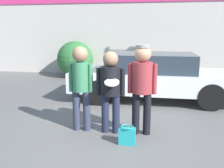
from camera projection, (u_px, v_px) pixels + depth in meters
name	position (u px, v px, depth m)	size (l,w,h in m)	color
ground_plane	(113.00, 135.00, 4.95)	(56.00, 56.00, 0.00)	#5B5956
storefront_building	(138.00, 36.00, 11.35)	(24.00, 0.22, 3.57)	beige
person_left	(81.00, 81.00, 5.00)	(0.50, 0.33, 1.73)	#2D3347
person_middle_with_frisbee	(111.00, 85.00, 4.88)	(0.57, 0.61, 1.64)	#1E2338
person_right	(142.00, 81.00, 4.79)	(0.56, 0.39, 1.77)	black
parked_car_near	(153.00, 76.00, 7.39)	(4.79, 1.88, 1.38)	silver
shrub	(75.00, 59.00, 11.06)	(1.59, 1.59, 1.59)	#2D6B33
handbag	(127.00, 136.00, 4.51)	(0.30, 0.23, 0.35)	teal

